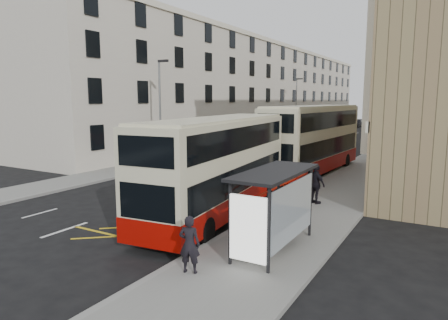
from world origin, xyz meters
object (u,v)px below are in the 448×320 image
Objects in this scene: street_lamp_near at (161,107)px; white_van at (292,134)px; double_decker_front at (219,166)px; pedestrian_far at (316,184)px; car_silver at (332,126)px; pedestrian_mid at (266,230)px; car_red at (400,125)px; street_lamp_far at (296,104)px; bus_shelter at (274,194)px; litter_bin at (258,231)px; car_dark at (356,124)px; pedestrian_near at (190,244)px; double_decker_rear at (313,139)px.

street_lamp_near is 25.73m from white_van.
double_decker_front is 5.85× the size of pedestrian_far.
pedestrian_far is 0.51× the size of car_silver.
car_silver is at bearing 97.06° from pedestrian_mid.
pedestrian_far reaches higher than car_red.
street_lamp_far is at bearing -94.12° from car_silver.
car_silver is at bearing 19.55° from car_red.
bus_shelter reaches higher than pedestrian_mid.
bus_shelter is at bearing -80.71° from white_van.
bus_shelter reaches higher than car_silver.
litter_bin is at bearing -71.60° from street_lamp_far.
car_dark is (2.06, 28.66, 0.02)m from white_van.
street_lamp_far is at bearing -91.72° from pedestrian_near.
car_silver is (-13.34, 57.60, -0.30)m from pedestrian_mid.
double_decker_front is at bearing -88.74° from double_decker_rear.
street_lamp_near reaches higher than litter_bin.
white_van is at bearing -91.46° from pedestrian_near.
pedestrian_near is at bearing -48.73° from street_lamp_near.
double_decker_front is 2.68× the size of car_dark.
street_lamp_far is 4.16× the size of pedestrian_far.
car_silver reaches higher than litter_bin.
street_lamp_far is 0.66× the size of double_decker_rear.
street_lamp_far is at bearing 93.62° from white_van.
bus_shelter reaches higher than litter_bin.
street_lamp_far is 2.11× the size of car_silver.
bus_shelter is at bearing -76.51° from car_silver.
pedestrian_near reaches higher than white_van.
pedestrian_near is (2.10, -18.03, -1.42)m from double_decker_rear.
double_decker_front is 5.34m from pedestrian_mid.
street_lamp_near is 19.49m from pedestrian_mid.
white_van is (-12.82, 30.84, -0.44)m from pedestrian_far.
double_decker_front reaches higher than pedestrian_far.
car_red is (11.11, 22.64, -3.90)m from street_lamp_far.
street_lamp_near reaches higher than white_van.
car_red is at bearing -14.01° from car_dark.
white_van is (-12.81, 37.37, 0.03)m from litter_bin.
double_decker_rear is 7.66× the size of pedestrian_mid.
litter_bin is (3.34, -2.91, -1.60)m from double_decker_front.
bus_shelter is 0.53× the size of street_lamp_far.
street_lamp_far is 5.06× the size of pedestrian_mid.
white_van is at bearing 52.32° from car_red.
street_lamp_far is at bearing 102.85° from pedestrian_mid.
car_dark is (-11.27, 66.57, -0.25)m from pedestrian_mid.
car_red is at bearing 63.87° from street_lamp_far.
car_silver is at bearing 106.70° from double_decker_rear.
bus_shelter is at bearing 75.55° from car_red.
car_silver is at bearing 94.08° from double_decker_front.
pedestrian_near is at bearing 74.15° from car_red.
car_red is (-2.85, 64.61, 0.09)m from litter_bin.
street_lamp_far is 24.60m from car_dark.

